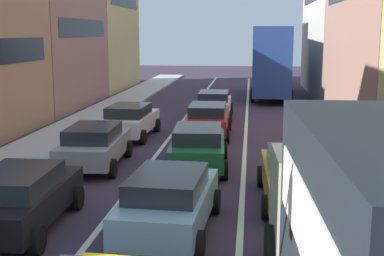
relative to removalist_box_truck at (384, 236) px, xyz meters
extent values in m
cube|color=#B5B5B5|center=(-10.40, 17.83, -1.90)|extent=(2.60, 64.00, 0.14)
cube|color=silver|center=(-5.40, 17.83, -1.97)|extent=(0.16, 60.00, 0.01)
cube|color=silver|center=(-2.00, 17.83, -1.97)|extent=(0.16, 60.00, 0.01)
cube|color=black|center=(-12.19, 14.33, 1.91)|extent=(0.02, 8.80, 1.10)
cube|color=#936B5B|center=(-15.70, 25.33, 2.51)|extent=(7.00, 10.90, 8.98)
cube|color=black|center=(-12.19, 25.33, 2.96)|extent=(0.02, 8.80, 1.10)
cube|color=tan|center=(-15.70, 36.33, 4.61)|extent=(7.00, 10.90, 13.17)
cube|color=black|center=(-12.19, 36.33, 5.27)|extent=(0.02, 8.80, 1.10)
cube|color=#B2ADA3|center=(6.20, 34.50, 4.81)|extent=(7.00, 14.57, 13.57)
cube|color=#B7B29E|center=(-0.12, 2.88, -0.54)|extent=(2.50, 2.50, 1.90)
cube|color=black|center=(-0.17, 4.09, -0.16)|extent=(2.02, 0.12, 0.70)
cube|color=white|center=(-1.17, -0.93, 0.49)|extent=(0.22, 4.48, 0.90)
cylinder|color=black|center=(-1.32, 2.91, -1.49)|extent=(0.34, 0.97, 0.96)
cube|color=#759EB7|center=(-3.68, 4.80, -1.30)|extent=(2.03, 4.39, 0.70)
cube|color=#1E2328|center=(-3.69, 4.60, -0.74)|extent=(1.71, 2.49, 0.52)
cylinder|color=black|center=(-4.52, 6.31, -1.65)|extent=(0.25, 0.65, 0.64)
cylinder|color=black|center=(-2.68, 6.21, -1.65)|extent=(0.25, 0.65, 0.64)
cylinder|color=black|center=(-4.67, 3.39, -1.65)|extent=(0.25, 0.65, 0.64)
cylinder|color=black|center=(-2.84, 3.29, -1.65)|extent=(0.25, 0.65, 0.64)
cube|color=black|center=(-7.25, 4.61, -1.30)|extent=(1.93, 4.35, 0.70)
cube|color=#1E2328|center=(-7.25, 4.41, -0.74)|extent=(1.66, 2.46, 0.52)
cylinder|color=black|center=(-8.22, 6.04, -1.65)|extent=(0.24, 0.65, 0.64)
cylinder|color=black|center=(-6.38, 6.10, -1.65)|extent=(0.24, 0.65, 0.64)
cylinder|color=black|center=(-6.29, 3.18, -1.65)|extent=(0.24, 0.65, 0.64)
cube|color=#19592D|center=(-3.60, 10.84, -1.30)|extent=(2.04, 4.39, 0.70)
cube|color=#1E2328|center=(-3.59, 10.64, -0.74)|extent=(1.71, 2.49, 0.52)
cylinder|color=black|center=(-4.60, 12.25, -1.65)|extent=(0.26, 0.65, 0.64)
cylinder|color=black|center=(-2.76, 12.35, -1.65)|extent=(0.26, 0.65, 0.64)
cylinder|color=black|center=(-4.44, 9.33, -1.65)|extent=(0.26, 0.65, 0.64)
cylinder|color=black|center=(-2.60, 9.43, -1.65)|extent=(0.26, 0.65, 0.64)
cube|color=gray|center=(-7.24, 10.64, -1.30)|extent=(2.01, 4.38, 0.70)
cube|color=#1E2328|center=(-7.23, 10.44, -0.74)|extent=(1.70, 2.48, 0.52)
cylinder|color=black|center=(-8.23, 12.06, -1.65)|extent=(0.25, 0.65, 0.64)
cylinder|color=black|center=(-6.39, 12.15, -1.65)|extent=(0.25, 0.65, 0.64)
cylinder|color=black|center=(-8.08, 9.14, -1.65)|extent=(0.25, 0.65, 0.64)
cylinder|color=black|center=(-6.25, 9.23, -1.65)|extent=(0.25, 0.65, 0.64)
cube|color=#A51E1E|center=(-3.73, 16.59, -1.30)|extent=(1.86, 4.32, 0.70)
cube|color=#1E2328|center=(-3.72, 16.39, -0.74)|extent=(1.62, 2.43, 0.52)
cylinder|color=black|center=(-4.66, 18.04, -1.65)|extent=(0.23, 0.64, 0.64)
cylinder|color=black|center=(-2.83, 18.06, -1.65)|extent=(0.23, 0.64, 0.64)
cylinder|color=black|center=(-4.63, 15.11, -1.65)|extent=(0.23, 0.64, 0.64)
cylinder|color=black|center=(-2.79, 15.14, -1.65)|extent=(0.23, 0.64, 0.64)
cube|color=silver|center=(-7.19, 15.95, -1.30)|extent=(1.95, 4.36, 0.70)
cube|color=#1E2328|center=(-7.20, 15.75, -0.74)|extent=(1.67, 2.46, 0.52)
cylinder|color=black|center=(-8.06, 17.44, -1.65)|extent=(0.24, 0.65, 0.64)
cylinder|color=black|center=(-6.22, 17.38, -1.65)|extent=(0.24, 0.65, 0.64)
cylinder|color=black|center=(-8.16, 14.52, -1.65)|extent=(0.24, 0.65, 0.64)
cylinder|color=black|center=(-6.32, 14.46, -1.65)|extent=(0.24, 0.65, 0.64)
cube|color=beige|center=(-3.82, 21.83, -1.30)|extent=(1.87, 4.33, 0.70)
cube|color=#1E2328|center=(-3.82, 21.63, -0.74)|extent=(1.63, 2.43, 0.52)
cylinder|color=black|center=(-4.76, 23.27, -1.65)|extent=(0.23, 0.64, 0.64)
cylinder|color=black|center=(-2.92, 23.30, -1.65)|extent=(0.23, 0.64, 0.64)
cylinder|color=black|center=(-4.71, 20.35, -1.65)|extent=(0.23, 0.64, 0.64)
cylinder|color=black|center=(-2.87, 20.38, -1.65)|extent=(0.23, 0.64, 0.64)
cube|color=#B29319|center=(-0.50, 7.38, -1.30)|extent=(1.92, 4.35, 0.70)
cube|color=#1E2328|center=(-0.49, 7.18, -0.74)|extent=(1.65, 2.45, 0.52)
cylinder|color=black|center=(-1.46, 8.82, -1.65)|extent=(0.24, 0.65, 0.64)
cylinder|color=black|center=(0.38, 8.87, -1.65)|extent=(0.24, 0.65, 0.64)
cylinder|color=black|center=(-1.37, 5.89, -1.65)|extent=(0.24, 0.65, 0.64)
cylinder|color=black|center=(0.46, 5.95, -1.65)|extent=(0.24, 0.65, 0.64)
cube|color=navy|center=(-0.30, 31.76, -0.27)|extent=(2.85, 10.58, 2.40)
cube|color=black|center=(-0.30, 31.76, 0.09)|extent=(2.86, 9.95, 0.70)
cube|color=navy|center=(-0.30, 31.76, 2.01)|extent=(2.85, 10.58, 2.16)
cube|color=black|center=(-0.30, 31.76, 2.25)|extent=(2.86, 9.95, 0.64)
cylinder|color=black|center=(-1.42, 35.58, -1.47)|extent=(0.33, 1.01, 1.00)
cylinder|color=black|center=(1.07, 35.50, -1.47)|extent=(0.33, 1.01, 1.00)
cylinder|color=black|center=(-1.66, 28.66, -1.47)|extent=(0.33, 1.01, 1.00)
cylinder|color=black|center=(0.84, 28.57, -1.47)|extent=(0.33, 1.01, 1.00)
camera|label=1|loc=(-1.83, -6.96, 2.70)|focal=49.24mm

